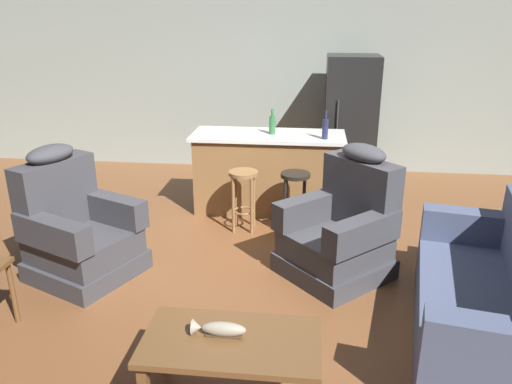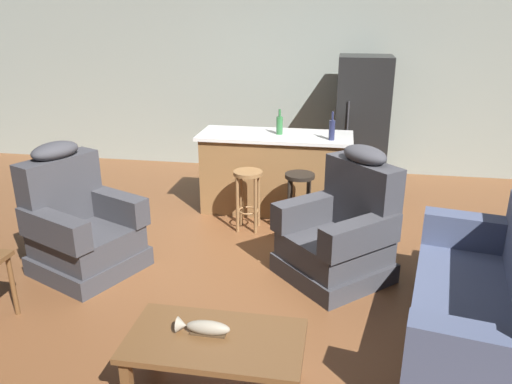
% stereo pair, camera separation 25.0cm
% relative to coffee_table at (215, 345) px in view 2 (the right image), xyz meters
% --- Properties ---
extents(ground_plane, '(12.00, 12.00, 0.00)m').
position_rel_coffee_table_xyz_m(ground_plane, '(-0.06, 1.83, -0.36)').
color(ground_plane, brown).
extents(back_wall, '(12.00, 0.05, 2.60)m').
position_rel_coffee_table_xyz_m(back_wall, '(-0.06, 4.96, 0.94)').
color(back_wall, '#939E93').
rests_on(back_wall, ground_plane).
extents(coffee_table, '(1.10, 0.60, 0.42)m').
position_rel_coffee_table_xyz_m(coffee_table, '(0.00, 0.00, 0.00)').
color(coffee_table, brown).
rests_on(coffee_table, ground_plane).
extents(fish_figurine, '(0.34, 0.10, 0.10)m').
position_rel_coffee_table_xyz_m(fish_figurine, '(-0.08, 0.03, 0.10)').
color(fish_figurine, '#4C3823').
rests_on(fish_figurine, coffee_table).
extents(couch, '(1.19, 2.02, 0.94)m').
position_rel_coffee_table_xyz_m(couch, '(1.76, 0.75, -0.02)').
color(couch, '#4C5675').
rests_on(couch, ground_plane).
extents(recliner_near_lamp, '(1.11, 1.11, 1.20)m').
position_rel_coffee_table_xyz_m(recliner_near_lamp, '(-1.65, 1.41, 0.06)').
color(recliner_near_lamp, '#3D3D42').
rests_on(recliner_near_lamp, ground_plane).
extents(recliner_near_island, '(1.19, 1.19, 1.20)m').
position_rel_coffee_table_xyz_m(recliner_near_island, '(0.75, 1.69, 0.06)').
color(recliner_near_island, '#3D3D42').
rests_on(recliner_near_island, ground_plane).
extents(kitchen_island, '(1.80, 0.70, 0.95)m').
position_rel_coffee_table_xyz_m(kitchen_island, '(-0.06, 3.18, 0.11)').
color(kitchen_island, olive).
rests_on(kitchen_island, ground_plane).
extents(bar_stool_left, '(0.32, 0.32, 0.68)m').
position_rel_coffee_table_xyz_m(bar_stool_left, '(-0.27, 2.55, 0.11)').
color(bar_stool_left, olive).
rests_on(bar_stool_left, ground_plane).
extents(bar_stool_right, '(0.32, 0.32, 0.68)m').
position_rel_coffee_table_xyz_m(bar_stool_right, '(0.29, 2.55, 0.11)').
color(bar_stool_right, black).
rests_on(bar_stool_right, ground_plane).
extents(refrigerator, '(0.70, 0.69, 1.76)m').
position_rel_coffee_table_xyz_m(refrigerator, '(0.97, 4.38, 0.52)').
color(refrigerator, black).
rests_on(refrigerator, ground_plane).
extents(bottle_tall_green, '(0.07, 0.07, 0.32)m').
position_rel_coffee_table_xyz_m(bottle_tall_green, '(0.59, 3.02, 0.71)').
color(bottle_tall_green, '#23284C').
rests_on(bottle_tall_green, kitchen_island).
extents(bottle_short_amber, '(0.08, 0.08, 0.29)m').
position_rel_coffee_table_xyz_m(bottle_short_amber, '(-0.02, 3.19, 0.70)').
color(bottle_short_amber, '#2D6B38').
rests_on(bottle_short_amber, kitchen_island).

